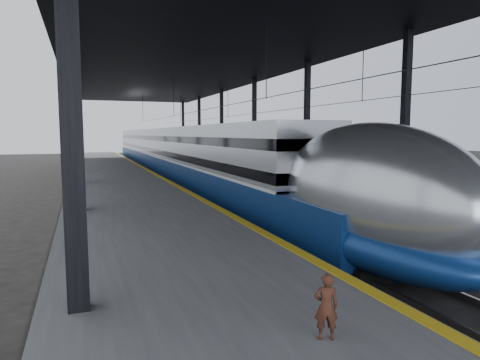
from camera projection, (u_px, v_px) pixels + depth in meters
ground at (271, 255)px, 13.93m from camera, size 160.00×160.00×0.00m
platform at (114, 181)px, 31.32m from camera, size 6.00×80.00×1.00m
yellow_strip at (153, 173)px, 32.23m from camera, size 0.30×80.00×0.01m
rails at (219, 182)px, 34.12m from camera, size 6.52×80.00×0.16m
canopy at (185, 65)px, 32.25m from camera, size 18.00×75.00×9.47m
tgv_train at (174, 155)px, 37.91m from camera, size 3.07×65.20×4.41m
second_train at (216, 154)px, 42.85m from camera, size 2.69×56.05×3.70m
child at (326, 307)px, 6.06m from camera, size 0.41×0.34×0.96m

